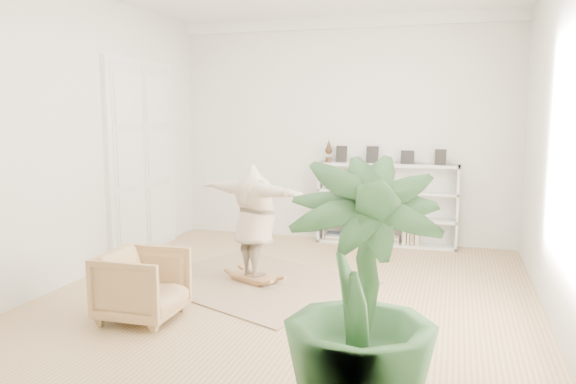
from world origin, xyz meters
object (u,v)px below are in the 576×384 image
object	(u,v)px
person	(254,217)
houseplant	(361,297)
bookshelf	(386,205)
rocker_board	(255,277)
armchair	(143,285)

from	to	relation	value
person	houseplant	size ratio (longest dim) A/B	0.94
bookshelf	person	distance (m)	2.85
rocker_board	houseplant	world-z (taller)	houseplant
bookshelf	person	size ratio (longest dim) A/B	1.29
rocker_board	person	xyz separation A→B (m)	(0.00, 0.00, 0.76)
armchair	rocker_board	bearing A→B (deg)	-25.67
bookshelf	rocker_board	size ratio (longest dim) A/B	3.46
armchair	person	xyz separation A→B (m)	(0.68, 1.49, 0.47)
bookshelf	houseplant	size ratio (longest dim) A/B	1.21
houseplant	bookshelf	bearing A→B (deg)	95.06
rocker_board	person	world-z (taller)	person
rocker_board	person	size ratio (longest dim) A/B	0.37
rocker_board	houseplant	size ratio (longest dim) A/B	0.35
person	rocker_board	bearing A→B (deg)	113.84
bookshelf	person	world-z (taller)	bookshelf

